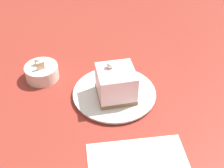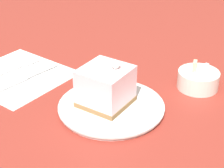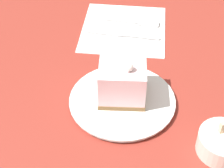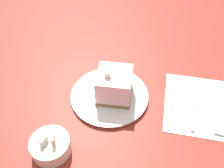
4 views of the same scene
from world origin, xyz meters
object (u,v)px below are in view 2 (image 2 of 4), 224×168
at_px(sugar_bowl, 198,79).
at_px(fork, 14,68).
at_px(knife, 20,81).
at_px(plate, 111,107).
at_px(cake_slice, 106,86).

bearing_deg(sugar_bowl, fork, -158.95).
bearing_deg(knife, fork, 155.19).
height_order(plate, sugar_bowl, sugar_bowl).
distance_m(fork, knife, 0.07).
xyz_separation_m(cake_slice, sugar_bowl, (0.12, 0.18, -0.03)).
relative_size(fork, knife, 0.97).
height_order(cake_slice, sugar_bowl, cake_slice).
height_order(cake_slice, fork, cake_slice).
height_order(plate, knife, plate).
relative_size(plate, cake_slice, 2.24).
distance_m(cake_slice, sugar_bowl, 0.22).
relative_size(plate, knife, 1.17).
xyz_separation_m(knife, sugar_bowl, (0.34, 0.19, 0.01)).
height_order(plate, fork, plate).
distance_m(plate, sugar_bowl, 0.21).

